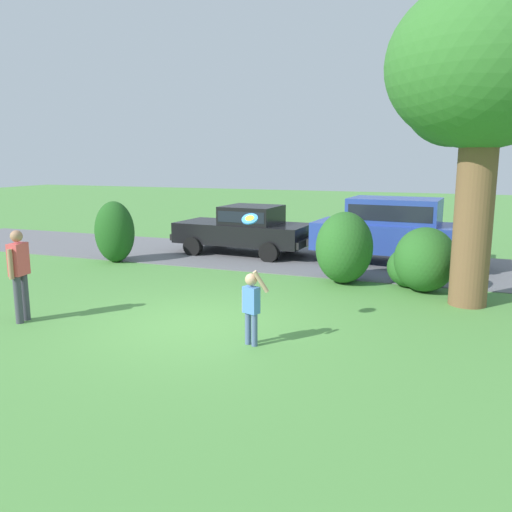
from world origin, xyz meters
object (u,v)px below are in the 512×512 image
Objects in this scene: frisbee at (250,219)px; oak_tree_large at (485,76)px; child_thrower at (251,303)px; adult_onlooker at (19,271)px; parked_sedan at (246,228)px; parked_suv at (394,228)px.

oak_tree_large is at bearing 43.50° from frisbee.
child_thrower is 0.74× the size of adult_onlooker.
parked_sedan reaches higher than child_thrower.
parked_suv is 7.79m from child_thrower.
oak_tree_large is 5.46m from parked_suv.
parked_suv is at bearing -0.17° from parked_sedan.
parked_suv reaches higher than adult_onlooker.
adult_onlooker is at bearing -150.93° from oak_tree_large.
oak_tree_large is 5.64m from frisbee.
parked_sedan is at bearing 112.65° from child_thrower.
frisbee is (2.95, -7.10, 1.18)m from parked_sedan.
child_thrower is (-1.40, -7.66, -0.36)m from parked_suv.
child_thrower is 4.46× the size of frisbee.
parked_sedan is 8.14m from adult_onlooker.
frisbee reaches higher than child_thrower.
parked_sedan is at bearing 150.94° from oak_tree_large.
adult_onlooker is (-1.29, -8.03, 0.13)m from parked_sedan.
parked_suv is 9.95m from adult_onlooker.
oak_tree_large is 8.43m from parked_sedan.
parked_sedan is 2.58× the size of adult_onlooker.
oak_tree_large is 22.43× the size of frisbee.
frisbee is at bearing 113.59° from child_thrower.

